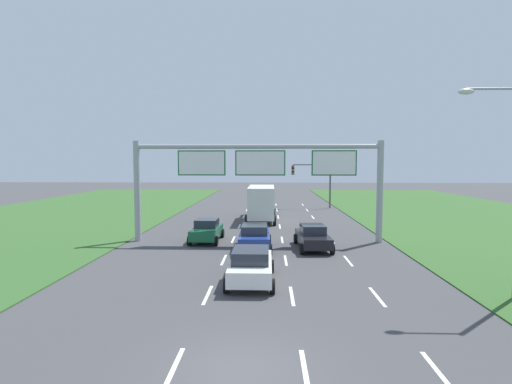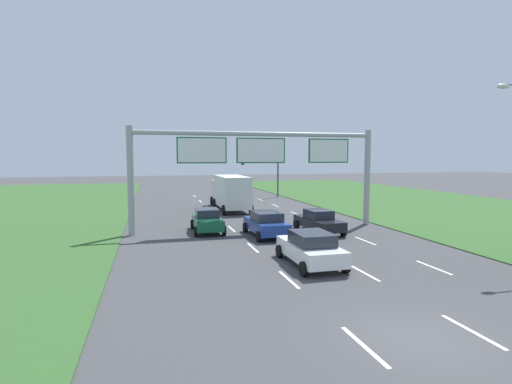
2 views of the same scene
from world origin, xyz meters
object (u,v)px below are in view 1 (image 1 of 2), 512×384
at_px(car_mid_lane, 251,265).
at_px(box_truck, 262,202).
at_px(car_near_red, 255,236).
at_px(sign_gantry, 259,170).
at_px(street_lamp, 510,173).
at_px(car_lead_silver, 207,230).
at_px(traffic_light_mast, 314,176).
at_px(car_far_ahead, 313,237).

distance_m(car_mid_lane, box_truck, 20.14).
bearing_deg(box_truck, car_near_red, -90.77).
bearing_deg(car_mid_lane, sign_gantry, 88.93).
bearing_deg(sign_gantry, car_near_red, -95.81).
bearing_deg(sign_gantry, street_lamp, -48.70).
height_order(car_lead_silver, traffic_light_mast, traffic_light_mast).
height_order(car_near_red, traffic_light_mast, traffic_light_mast).
distance_m(car_near_red, car_far_ahead, 3.73).
relative_size(car_lead_silver, street_lamp, 0.48).
height_order(car_mid_lane, street_lamp, street_lamp).
bearing_deg(car_near_red, sign_gantry, 83.16).
bearing_deg(box_truck, street_lamp, -65.24).
distance_m(car_far_ahead, sign_gantry, 5.86).
xyz_separation_m(car_near_red, car_lead_silver, (-3.44, 2.40, -0.03)).
xyz_separation_m(car_lead_silver, car_far_ahead, (7.16, -2.13, -0.02)).
distance_m(car_lead_silver, sign_gantry, 5.57).
bearing_deg(car_lead_silver, sign_gantry, 1.40).
distance_m(car_near_red, car_lead_silver, 4.19).
bearing_deg(street_lamp, sign_gantry, 131.30).
bearing_deg(car_near_red, street_lamp, -42.38).
bearing_deg(box_truck, car_mid_lane, -90.22).
xyz_separation_m(car_lead_silver, street_lamp, (13.80, -11.51, 4.30)).
xyz_separation_m(car_mid_lane, traffic_light_mast, (6.30, 30.36, 3.06)).
bearing_deg(car_near_red, traffic_light_mast, 73.63).
xyz_separation_m(sign_gantry, traffic_light_mast, (6.14, 20.88, -1.09)).
bearing_deg(traffic_light_mast, street_lamp, -83.00).
distance_m(car_mid_lane, street_lamp, 11.32).
bearing_deg(traffic_light_mast, car_far_ahead, -96.59).
bearing_deg(traffic_light_mast, car_mid_lane, -101.72).
bearing_deg(street_lamp, traffic_light_mast, 97.00).
xyz_separation_m(car_far_ahead, street_lamp, (6.64, -9.39, 4.32)).
relative_size(car_lead_silver, box_truck, 0.47).
height_order(car_mid_lane, traffic_light_mast, traffic_light_mast).
distance_m(car_near_red, car_mid_lane, 7.08).
relative_size(sign_gantry, traffic_light_mast, 3.08).
xyz_separation_m(car_far_ahead, sign_gantry, (-3.48, 2.13, 4.20)).
distance_m(car_mid_lane, traffic_light_mast, 31.15).
relative_size(car_far_ahead, box_truck, 0.52).
relative_size(box_truck, sign_gantry, 0.50).
bearing_deg(car_far_ahead, car_lead_silver, 160.62).
distance_m(car_lead_silver, car_far_ahead, 7.47).
height_order(sign_gantry, street_lamp, street_lamp).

